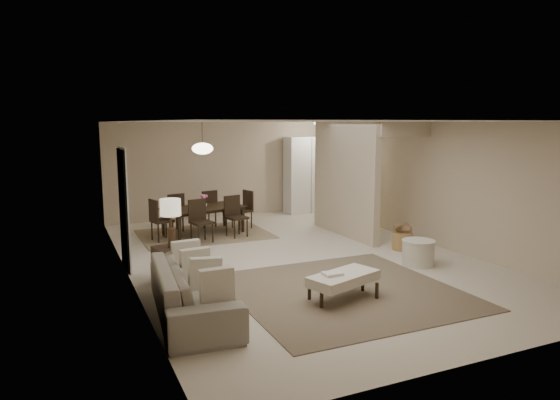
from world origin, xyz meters
name	(u,v)px	position (x,y,z in m)	size (l,w,h in m)	color
floor	(295,257)	(0.00, 0.00, 0.00)	(9.00, 9.00, 0.00)	beige
ceiling	(296,121)	(0.00, 0.00, 2.50)	(9.00, 9.00, 0.00)	white
back_wall	(222,170)	(0.00, 4.50, 1.25)	(6.00, 6.00, 0.00)	#C1AE92
left_wall	(125,201)	(-3.00, 0.00, 1.25)	(9.00, 9.00, 0.00)	#C1AE92
right_wall	(426,183)	(3.00, 0.00, 1.25)	(9.00, 9.00, 0.00)	#C1AE92
partition	(345,179)	(1.80, 1.25, 1.25)	(0.15, 2.50, 2.50)	#C1AE92
doorway	(123,209)	(-2.97, 0.60, 1.02)	(0.04, 0.90, 2.04)	black
pantry_cabinet	(307,175)	(2.35, 4.15, 1.05)	(1.20, 0.55, 2.10)	white
flush_light	(322,123)	(2.30, 3.20, 2.46)	(0.44, 0.44, 0.05)	white
living_rug	(344,291)	(-0.17, -2.02, 0.01)	(3.20, 3.20, 0.01)	brown
sofa	(193,290)	(-2.45, -2.02, 0.33)	(0.89, 2.29, 0.67)	gray
ottoman_bench	(343,279)	(-0.37, -2.32, 0.31)	(1.17, 0.80, 0.38)	beige
side_table	(172,264)	(-2.40, -0.52, 0.28)	(0.51, 0.51, 0.56)	black
table_lamp	(171,212)	(-2.40, -0.52, 1.12)	(0.32, 0.32, 0.76)	#46311E
round_pouf	(418,253)	(1.73, -1.36, 0.22)	(0.57, 0.57, 0.44)	beige
wicker_basket	(402,241)	(2.16, -0.37, 0.17)	(0.39, 0.39, 0.33)	brown
dining_rug	(205,234)	(-1.03, 2.55, 0.01)	(2.80, 2.10, 0.01)	#8B7556
dining_table	(204,221)	(-1.03, 2.55, 0.31)	(1.75, 0.98, 0.62)	black
dining_chairs	(204,215)	(-1.03, 2.55, 0.45)	(2.44, 1.99, 0.90)	black
vase	(204,204)	(-1.03, 2.55, 0.69)	(0.14, 0.14, 0.15)	silver
yellow_mat	(359,230)	(2.36, 1.49, 0.01)	(0.95, 0.58, 0.01)	yellow
pendant_light	(202,149)	(-1.03, 2.55, 1.92)	(0.46, 0.46, 0.71)	#46311E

